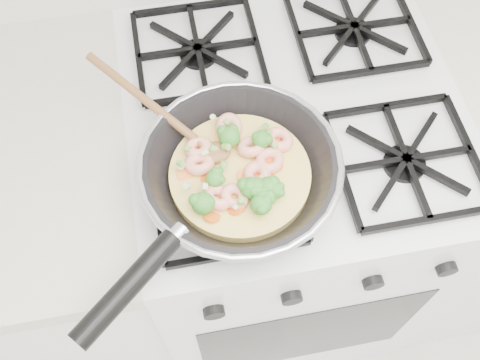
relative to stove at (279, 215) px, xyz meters
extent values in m
cube|color=white|center=(0.00, 0.00, -0.01)|extent=(0.60, 0.60, 0.90)
cube|color=black|center=(0.00, -0.30, -0.01)|extent=(0.48, 0.00, 0.40)
cube|color=black|center=(0.00, 0.00, 0.45)|extent=(0.56, 0.56, 0.02)
torus|color=silver|center=(-0.13, -0.14, 0.52)|extent=(0.31, 0.31, 0.01)
cylinder|color=black|center=(-0.31, -0.30, 0.52)|extent=(0.16, 0.15, 0.03)
cylinder|color=#FFDE6E|center=(-0.13, -0.14, 0.48)|extent=(0.22, 0.22, 0.02)
ellipsoid|color=brown|center=(-0.16, -0.11, 0.50)|extent=(0.06, 0.07, 0.02)
cylinder|color=brown|center=(-0.25, -0.01, 0.53)|extent=(0.17, 0.19, 0.07)
torus|color=#FFB296|center=(-0.08, -0.14, 0.50)|extent=(0.07, 0.07, 0.02)
torus|color=#FFB296|center=(-0.13, -0.06, 0.50)|extent=(0.06, 0.06, 0.02)
torus|color=#FFB296|center=(-0.13, -0.07, 0.50)|extent=(0.07, 0.06, 0.03)
torus|color=#FFB296|center=(-0.10, -0.16, 0.50)|extent=(0.05, 0.05, 0.03)
torus|color=#FFB296|center=(-0.19, -0.12, 0.50)|extent=(0.05, 0.06, 0.03)
torus|color=#FFB296|center=(-0.10, -0.11, 0.50)|extent=(0.06, 0.06, 0.03)
torus|color=#FFB296|center=(-0.06, -0.10, 0.50)|extent=(0.07, 0.07, 0.02)
torus|color=#FFB296|center=(-0.17, -0.18, 0.50)|extent=(0.07, 0.07, 0.03)
torus|color=#FFB296|center=(-0.18, -0.09, 0.50)|extent=(0.05, 0.05, 0.02)
torus|color=#FFB296|center=(-0.14, -0.19, 0.50)|extent=(0.06, 0.06, 0.02)
ellipsoid|color=#439330|center=(-0.11, -0.19, 0.51)|extent=(0.04, 0.04, 0.03)
ellipsoid|color=#439330|center=(-0.19, -0.20, 0.51)|extent=(0.04, 0.04, 0.03)
ellipsoid|color=#439330|center=(-0.08, -0.19, 0.51)|extent=(0.04, 0.04, 0.03)
ellipsoid|color=#439330|center=(-0.17, -0.16, 0.51)|extent=(0.04, 0.04, 0.03)
ellipsoid|color=#439330|center=(-0.12, -0.18, 0.51)|extent=(0.04, 0.04, 0.03)
ellipsoid|color=#439330|center=(-0.08, -0.10, 0.51)|extent=(0.04, 0.04, 0.03)
ellipsoid|color=#439330|center=(-0.09, -0.19, 0.51)|extent=(0.04, 0.04, 0.03)
ellipsoid|color=#439330|center=(-0.10, -0.20, 0.51)|extent=(0.04, 0.04, 0.03)
ellipsoid|color=#439330|center=(-0.11, -0.21, 0.51)|extent=(0.04, 0.04, 0.03)
ellipsoid|color=#439330|center=(-0.13, -0.09, 0.51)|extent=(0.04, 0.04, 0.03)
cylinder|color=orange|center=(-0.18, -0.21, 0.50)|extent=(0.04, 0.04, 0.01)
cylinder|color=orange|center=(-0.18, -0.09, 0.50)|extent=(0.04, 0.04, 0.01)
cylinder|color=orange|center=(-0.12, -0.09, 0.50)|extent=(0.03, 0.03, 0.01)
cylinder|color=orange|center=(-0.08, -0.13, 0.50)|extent=(0.04, 0.04, 0.01)
cylinder|color=orange|center=(-0.21, -0.13, 0.50)|extent=(0.03, 0.03, 0.00)
cylinder|color=orange|center=(-0.10, -0.17, 0.50)|extent=(0.04, 0.04, 0.00)
cylinder|color=orange|center=(-0.07, -0.14, 0.50)|extent=(0.03, 0.03, 0.00)
cylinder|color=orange|center=(-0.14, -0.20, 0.50)|extent=(0.04, 0.04, 0.01)
cylinder|color=orange|center=(-0.12, -0.15, 0.50)|extent=(0.03, 0.03, 0.01)
cylinder|color=orange|center=(-0.09, -0.16, 0.50)|extent=(0.04, 0.04, 0.01)
cylinder|color=orange|center=(-0.18, -0.09, 0.50)|extent=(0.03, 0.03, 0.01)
cylinder|color=orange|center=(-0.18, -0.15, 0.50)|extent=(0.03, 0.03, 0.01)
cylinder|color=orange|center=(-0.07, -0.09, 0.50)|extent=(0.04, 0.04, 0.01)
cylinder|color=beige|center=(-0.21, -0.13, 0.51)|extent=(0.01, 0.01, 0.01)
cylinder|color=#77AD45|center=(-0.13, -0.10, 0.51)|extent=(0.01, 0.01, 0.01)
cylinder|color=#77AD45|center=(-0.20, -0.10, 0.51)|extent=(0.01, 0.01, 0.01)
cylinder|color=beige|center=(-0.21, -0.16, 0.52)|extent=(0.01, 0.01, 0.01)
cylinder|color=#77AD45|center=(-0.15, -0.14, 0.51)|extent=(0.01, 0.01, 0.01)
cylinder|color=#77AD45|center=(-0.07, -0.12, 0.52)|extent=(0.01, 0.01, 0.01)
cylinder|color=beige|center=(-0.12, -0.09, 0.52)|extent=(0.01, 0.01, 0.01)
cylinder|color=#77AD45|center=(-0.07, -0.09, 0.51)|extent=(0.01, 0.01, 0.01)
cylinder|color=#77AD45|center=(-0.16, -0.10, 0.51)|extent=(0.01, 0.01, 0.01)
cylinder|color=beige|center=(-0.18, -0.17, 0.52)|extent=(0.01, 0.01, 0.01)
cylinder|color=beige|center=(-0.14, -0.21, 0.52)|extent=(0.01, 0.01, 0.01)
cylinder|color=#77AD45|center=(-0.13, -0.06, 0.51)|extent=(0.01, 0.01, 0.01)
cylinder|color=#77AD45|center=(-0.09, -0.11, 0.52)|extent=(0.01, 0.01, 0.01)
cylinder|color=beige|center=(-0.15, -0.05, 0.52)|extent=(0.01, 0.01, 0.01)
cylinder|color=#77AD45|center=(-0.14, -0.20, 0.52)|extent=(0.01, 0.01, 0.01)
cylinder|color=#77AD45|center=(-0.14, -0.11, 0.52)|extent=(0.01, 0.01, 0.01)
cylinder|color=#77AD45|center=(-0.21, -0.13, 0.52)|extent=(0.01, 0.01, 0.01)
cylinder|color=#77AD45|center=(-0.07, -0.08, 0.51)|extent=(0.01, 0.01, 0.01)
cylinder|color=beige|center=(-0.17, -0.11, 0.52)|extent=(0.01, 0.01, 0.01)
camera|label=1|loc=(-0.20, -0.56, 1.23)|focal=41.37mm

